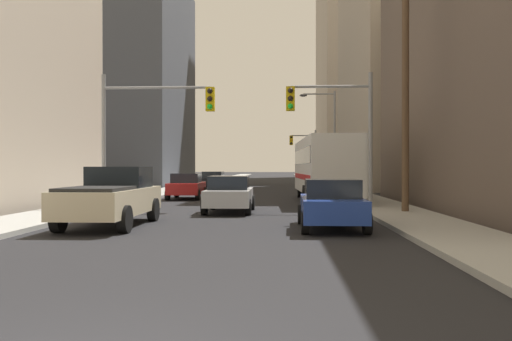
# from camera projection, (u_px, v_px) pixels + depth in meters

# --- Properties ---
(sidewalk_left) EXTENTS (2.68, 160.00, 0.15)m
(sidewalk_left) POSITION_uv_depth(u_px,v_px,m) (197.00, 185.00, 55.08)
(sidewalk_left) COLOR #9E9E99
(sidewalk_left) RESTS_ON ground
(sidewalk_right) EXTENTS (2.68, 160.00, 0.15)m
(sidewalk_right) POSITION_uv_depth(u_px,v_px,m) (326.00, 185.00, 54.48)
(sidewalk_right) COLOR #9E9E99
(sidewalk_right) RESTS_ON ground
(city_bus) EXTENTS (2.91, 11.58, 3.40)m
(city_bus) POSITION_uv_depth(u_px,v_px,m) (324.00, 166.00, 29.32)
(city_bus) COLOR silver
(city_bus) RESTS_ON ground
(pickup_truck_beige) EXTENTS (2.20, 5.41, 1.90)m
(pickup_truck_beige) POSITION_uv_depth(u_px,v_px,m) (112.00, 197.00, 17.13)
(pickup_truck_beige) COLOR #C6B793
(pickup_truck_beige) RESTS_ON ground
(sedan_blue) EXTENTS (1.95, 4.23, 1.52)m
(sedan_blue) POSITION_uv_depth(u_px,v_px,m) (332.00, 204.00, 16.24)
(sedan_blue) COLOR navy
(sedan_blue) RESTS_ON ground
(sedan_silver) EXTENTS (1.95, 4.22, 1.52)m
(sedan_silver) POSITION_uv_depth(u_px,v_px,m) (229.00, 194.00, 22.22)
(sedan_silver) COLOR #B7BABF
(sedan_silver) RESTS_ON ground
(sedan_red) EXTENTS (1.95, 4.25, 1.52)m
(sedan_red) POSITION_uv_depth(u_px,v_px,m) (187.00, 186.00, 31.60)
(sedan_red) COLOR maroon
(sedan_red) RESTS_ON ground
(sedan_black) EXTENTS (1.95, 4.23, 1.52)m
(sedan_black) POSITION_uv_depth(u_px,v_px,m) (213.00, 181.00, 44.15)
(sedan_black) COLOR black
(sedan_black) RESTS_ON ground
(traffic_signal_near_left) EXTENTS (5.04, 0.44, 6.00)m
(traffic_signal_near_left) POSITION_uv_depth(u_px,v_px,m) (152.00, 117.00, 23.62)
(traffic_signal_near_left) COLOR gray
(traffic_signal_near_left) RESTS_ON ground
(traffic_signal_near_right) EXTENTS (3.76, 0.44, 6.00)m
(traffic_signal_near_right) POSITION_uv_depth(u_px,v_px,m) (334.00, 118.00, 23.26)
(traffic_signal_near_right) COLOR gray
(traffic_signal_near_right) RESTS_ON ground
(traffic_signal_far_right) EXTENTS (2.97, 0.44, 6.00)m
(traffic_signal_far_right) POSITION_uv_depth(u_px,v_px,m) (304.00, 148.00, 59.37)
(traffic_signal_far_right) COLOR gray
(traffic_signal_far_right) RESTS_ON ground
(utility_pole_right) EXTENTS (2.20, 0.28, 10.11)m
(utility_pole_right) POSITION_uv_depth(u_px,v_px,m) (405.00, 80.00, 21.04)
(utility_pole_right) COLOR brown
(utility_pole_right) RESTS_ON ground
(street_lamp_right) EXTENTS (2.67, 0.32, 7.50)m
(street_lamp_right) POSITION_uv_depth(u_px,v_px,m) (329.00, 131.00, 39.49)
(street_lamp_right) COLOR gray
(street_lamp_right) RESTS_ON ground
(building_left_mid_office) EXTENTS (25.03, 18.02, 21.73)m
(building_left_mid_office) POSITION_uv_depth(u_px,v_px,m) (63.00, 81.00, 55.90)
(building_left_mid_office) COLOR #4C515B
(building_left_mid_office) RESTS_ON ground
(building_right_mid_block) EXTENTS (14.54, 22.05, 29.87)m
(building_right_mid_block) POSITION_uv_depth(u_px,v_px,m) (429.00, 27.00, 49.63)
(building_right_mid_block) COLOR #B7A893
(building_right_mid_block) RESTS_ON ground
(building_right_far_highrise) EXTENTS (24.99, 25.79, 58.49)m
(building_right_far_highrise) POSITION_uv_depth(u_px,v_px,m) (394.00, 7.00, 91.39)
(building_right_far_highrise) COLOR #B7A893
(building_right_far_highrise) RESTS_ON ground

